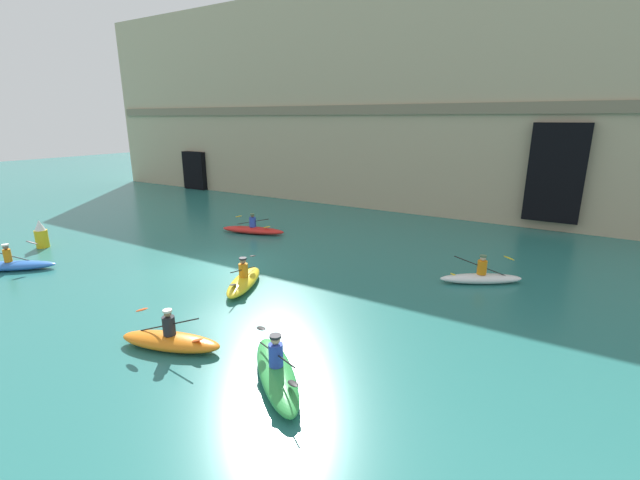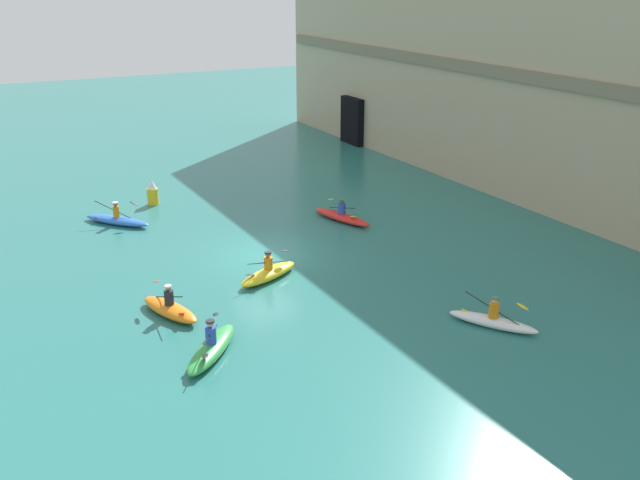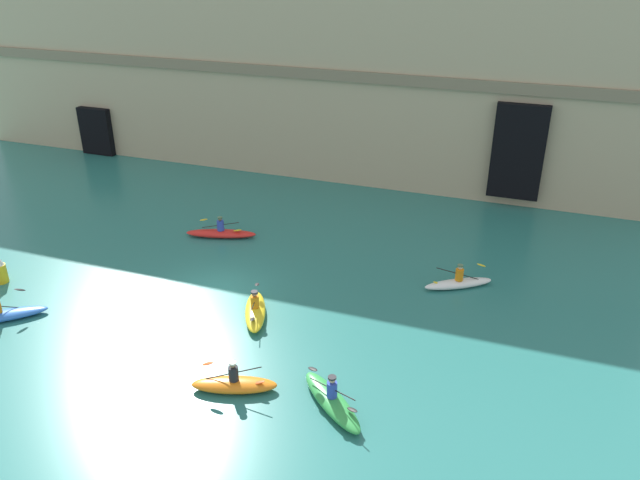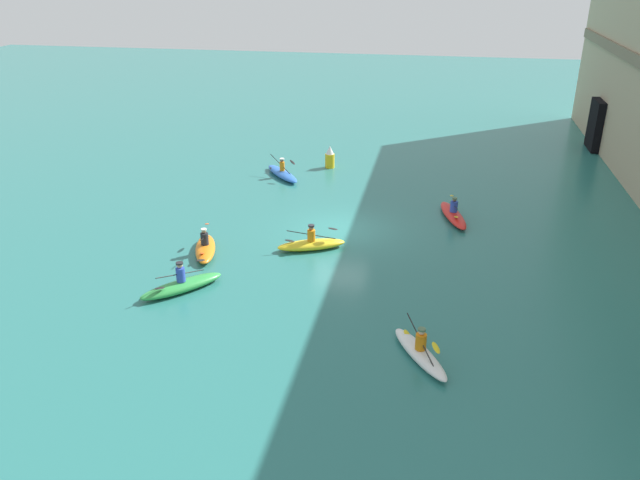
{
  "view_description": "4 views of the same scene",
  "coord_description": "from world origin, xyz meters",
  "px_view_note": "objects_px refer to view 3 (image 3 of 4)",
  "views": [
    {
      "loc": [
        12.63,
        -12.01,
        6.03
      ],
      "look_at": [
        3.96,
        1.94,
        1.36
      ],
      "focal_mm": 24.0,
      "sensor_mm": 36.0,
      "label": 1
    },
    {
      "loc": [
        26.17,
        -11.4,
        11.31
      ],
      "look_at": [
        1.49,
        1.88,
        0.84
      ],
      "focal_mm": 40.0,
      "sensor_mm": 36.0,
      "label": 2
    },
    {
      "loc": [
        12.03,
        -20.08,
        13.84
      ],
      "look_at": [
        4.25,
        1.71,
        2.5
      ],
      "focal_mm": 35.0,
      "sensor_mm": 36.0,
      "label": 3
    },
    {
      "loc": [
        26.58,
        4.16,
        11.53
      ],
      "look_at": [
        3.36,
        -0.36,
        0.9
      ],
      "focal_mm": 35.0,
      "sensor_mm": 36.0,
      "label": 4
    }
  ],
  "objects_px": {
    "kayak_yellow": "(255,311)",
    "kayak_orange": "(234,384)",
    "kayak_blue": "(0,315)",
    "kayak_green": "(332,400)",
    "kayak_red": "(221,233)",
    "kayak_white": "(458,283)"
  },
  "relations": [
    {
      "from": "kayak_yellow",
      "to": "kayak_orange",
      "type": "bearing_deg",
      "value": 172.49
    },
    {
      "from": "kayak_blue",
      "to": "kayak_orange",
      "type": "relative_size",
      "value": 1.1
    },
    {
      "from": "kayak_green",
      "to": "kayak_blue",
      "type": "bearing_deg",
      "value": -139.42
    },
    {
      "from": "kayak_red",
      "to": "kayak_orange",
      "type": "relative_size",
      "value": 1.21
    },
    {
      "from": "kayak_yellow",
      "to": "kayak_white",
      "type": "distance_m",
      "value": 8.94
    },
    {
      "from": "kayak_yellow",
      "to": "kayak_orange",
      "type": "distance_m",
      "value": 4.57
    },
    {
      "from": "kayak_green",
      "to": "kayak_red",
      "type": "relative_size",
      "value": 0.83
    },
    {
      "from": "kayak_orange",
      "to": "kayak_red",
      "type": "bearing_deg",
      "value": 101.32
    },
    {
      "from": "kayak_green",
      "to": "kayak_yellow",
      "type": "relative_size",
      "value": 0.98
    },
    {
      "from": "kayak_green",
      "to": "kayak_red",
      "type": "distance_m",
      "value": 13.83
    },
    {
      "from": "kayak_red",
      "to": "kayak_white",
      "type": "relative_size",
      "value": 1.23
    },
    {
      "from": "kayak_orange",
      "to": "kayak_yellow",
      "type": "bearing_deg",
      "value": 87.57
    },
    {
      "from": "kayak_green",
      "to": "kayak_yellow",
      "type": "bearing_deg",
      "value": -179.22
    },
    {
      "from": "kayak_orange",
      "to": "kayak_green",
      "type": "bearing_deg",
      "value": -13.21
    },
    {
      "from": "kayak_blue",
      "to": "kayak_red",
      "type": "bearing_deg",
      "value": 25.29
    },
    {
      "from": "kayak_orange",
      "to": "kayak_blue",
      "type": "bearing_deg",
      "value": 157.74
    },
    {
      "from": "kayak_blue",
      "to": "kayak_white",
      "type": "xyz_separation_m",
      "value": [
        16.87,
        8.74,
        0.03
      ]
    },
    {
      "from": "kayak_green",
      "to": "kayak_red",
      "type": "height_order",
      "value": "kayak_green"
    },
    {
      "from": "kayak_green",
      "to": "kayak_blue",
      "type": "height_order",
      "value": "kayak_green"
    },
    {
      "from": "kayak_orange",
      "to": "kayak_white",
      "type": "bearing_deg",
      "value": 38.52
    },
    {
      "from": "kayak_red",
      "to": "kayak_white",
      "type": "height_order",
      "value": "kayak_white"
    },
    {
      "from": "kayak_green",
      "to": "kayak_yellow",
      "type": "xyz_separation_m",
      "value": [
        -4.64,
        4.08,
        -0.0
      ]
    }
  ]
}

